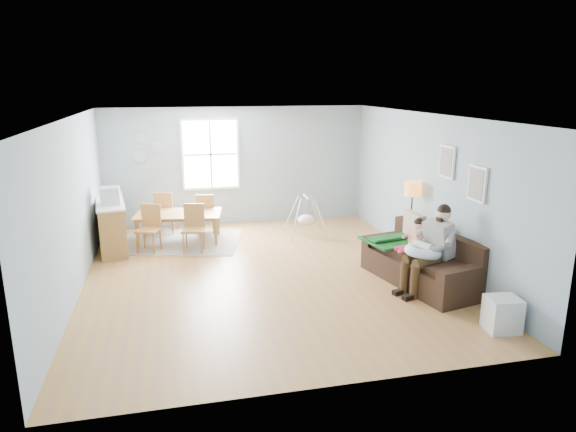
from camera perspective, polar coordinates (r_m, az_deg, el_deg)
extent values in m
cube|color=#AC813D|center=(8.96, -2.54, -6.73)|extent=(8.40, 9.40, 0.08)
cube|color=white|center=(8.36, -2.77, 13.09)|extent=(8.40, 9.40, 0.60)
cube|color=#879CB1|center=(13.10, -6.35, 6.30)|extent=(8.40, 0.08, 3.90)
cube|color=#879CB1|center=(4.29, 8.94, -11.38)|extent=(8.40, 0.08, 3.90)
cube|color=#879CB1|center=(10.15, 21.17, 3.00)|extent=(0.08, 9.40, 3.90)
cube|color=white|center=(11.83, -8.61, 6.81)|extent=(1.32, 0.06, 1.62)
cube|color=white|center=(11.80, -8.60, 6.79)|extent=(1.20, 0.02, 1.50)
cube|color=white|center=(11.79, -8.59, 6.78)|extent=(1.20, 0.03, 0.04)
cube|color=white|center=(11.79, -8.59, 6.78)|extent=(0.04, 0.03, 1.50)
cube|color=white|center=(8.20, 20.29, 3.38)|extent=(0.04, 0.44, 0.54)
cube|color=slate|center=(8.18, 20.14, 3.37)|extent=(0.01, 0.36, 0.46)
cube|color=white|center=(8.92, 17.27, 5.77)|extent=(0.04, 0.44, 0.54)
cube|color=slate|center=(8.91, 17.13, 5.77)|extent=(0.01, 0.36, 0.46)
cylinder|color=#95AAB3|center=(11.76, -16.06, 8.33)|extent=(0.24, 0.02, 0.24)
cylinder|color=#95AAB3|center=(11.77, -14.28, 7.47)|extent=(0.26, 0.02, 0.26)
cylinder|color=#95AAB3|center=(11.81, -16.17, 6.39)|extent=(0.28, 0.02, 0.28)
cube|color=black|center=(8.77, 14.46, -5.92)|extent=(1.35, 2.27, 0.43)
cube|color=black|center=(8.86, 16.40, -2.91)|extent=(0.65, 2.12, 0.44)
cube|color=black|center=(8.01, 18.98, -6.01)|extent=(0.93, 0.39, 0.16)
cube|color=black|center=(9.39, 10.85, -2.45)|extent=(0.93, 0.39, 0.16)
cube|color=#155C29|center=(9.17, 11.68, -2.64)|extent=(1.12, 1.01, 0.04)
cube|color=tan|center=(9.18, 13.84, -1.22)|extent=(0.18, 0.52, 0.51)
cube|color=gray|center=(8.43, 16.45, -2.46)|extent=(0.48, 0.53, 0.61)
sphere|color=#DEAE88|center=(8.37, 16.93, 0.26)|extent=(0.22, 0.22, 0.22)
sphere|color=black|center=(8.36, 16.95, 0.57)|extent=(0.21, 0.21, 0.21)
cylinder|color=#342613|center=(8.19, 15.13, -4.97)|extent=(0.49, 0.30, 0.16)
cylinder|color=#342613|center=(8.33, 14.03, -4.55)|extent=(0.49, 0.30, 0.16)
cylinder|color=#342613|center=(8.13, 13.89, -7.15)|extent=(0.13, 0.13, 0.53)
cylinder|color=#342613|center=(8.28, 12.80, -6.69)|extent=(0.13, 0.13, 0.53)
cube|color=black|center=(8.16, 13.38, -8.73)|extent=(0.26, 0.17, 0.08)
cube|color=black|center=(8.31, 12.30, -8.24)|extent=(0.26, 0.17, 0.08)
torus|color=silver|center=(8.26, 14.75, -3.85)|extent=(0.74, 0.73, 0.23)
cylinder|color=silver|center=(8.23, 14.78, -3.28)|extent=(0.25, 0.34, 0.14)
sphere|color=#DEAE88|center=(8.35, 13.94, -2.83)|extent=(0.12, 0.12, 0.12)
cube|color=white|center=(8.79, 14.08, -2.47)|extent=(0.26, 0.29, 0.36)
sphere|color=#DEAE88|center=(8.74, 14.33, -0.91)|extent=(0.17, 0.17, 0.17)
sphere|color=black|center=(8.73, 14.34, -0.72)|extent=(0.16, 0.16, 0.16)
cylinder|color=#E2375D|center=(8.65, 13.03, -3.78)|extent=(0.31, 0.14, 0.09)
cylinder|color=#E2375D|center=(8.75, 12.51, -3.53)|extent=(0.31, 0.14, 0.09)
cylinder|color=#E2375D|center=(8.62, 12.23, -4.96)|extent=(0.07, 0.07, 0.29)
cylinder|color=#E2375D|center=(8.73, 11.71, -4.69)|extent=(0.07, 0.07, 0.29)
cylinder|color=black|center=(10.00, 13.24, -4.50)|extent=(0.26, 0.26, 0.03)
cylinder|color=black|center=(9.82, 13.45, -1.00)|extent=(0.03, 0.03, 1.29)
cylinder|color=orange|center=(9.66, 13.69, 2.96)|extent=(0.30, 0.30, 0.26)
cube|color=silver|center=(7.51, 22.72, -10.03)|extent=(0.46, 0.41, 0.47)
cube|color=black|center=(7.42, 21.44, -10.19)|extent=(0.06, 0.32, 0.37)
cube|color=#9E9990|center=(10.97, -11.92, -2.76)|extent=(2.83, 2.41, 0.01)
imported|color=olive|center=(10.89, -12.01, -1.26)|extent=(1.86, 1.23, 0.61)
cube|color=olive|center=(10.33, -15.28, -1.51)|extent=(0.54, 0.54, 0.04)
cube|color=olive|center=(10.43, -14.96, 0.08)|extent=(0.38, 0.18, 0.46)
cylinder|color=olive|center=(10.31, -16.42, -2.91)|extent=(0.04, 0.04, 0.45)
cylinder|color=olive|center=(10.18, -14.69, -3.02)|extent=(0.04, 0.04, 0.45)
cylinder|color=olive|center=(10.60, -15.68, -2.37)|extent=(0.04, 0.04, 0.45)
cylinder|color=olive|center=(10.47, -13.99, -2.47)|extent=(0.04, 0.04, 0.45)
cube|color=olive|center=(10.11, -10.48, -1.53)|extent=(0.50, 0.50, 0.04)
cube|color=olive|center=(10.23, -10.39, 0.12)|extent=(0.40, 0.12, 0.46)
cylinder|color=olive|center=(10.04, -11.53, -3.04)|extent=(0.04, 0.04, 0.45)
cylinder|color=olive|center=(9.99, -9.59, -3.05)|extent=(0.04, 0.04, 0.45)
cylinder|color=olive|center=(10.36, -11.22, -2.47)|extent=(0.04, 0.04, 0.45)
cylinder|color=olive|center=(10.31, -9.34, -2.47)|extent=(0.04, 0.04, 0.45)
cube|color=olive|center=(11.60, -13.41, 0.39)|extent=(0.51, 0.51, 0.04)
cube|color=olive|center=(11.36, -13.70, 1.39)|extent=(0.40, 0.13, 0.46)
cylinder|color=olive|center=(11.78, -12.35, -0.47)|extent=(0.04, 0.04, 0.45)
cylinder|color=olive|center=(11.86, -13.97, -0.47)|extent=(0.04, 0.04, 0.45)
cylinder|color=olive|center=(11.46, -12.70, -0.91)|extent=(0.04, 0.04, 0.45)
cylinder|color=olive|center=(11.54, -14.36, -0.91)|extent=(0.04, 0.04, 0.45)
cube|color=olive|center=(11.41, -9.12, 0.28)|extent=(0.45, 0.45, 0.04)
cube|color=olive|center=(11.18, -9.21, 1.24)|extent=(0.39, 0.08, 0.44)
cylinder|color=olive|center=(11.62, -8.23, -0.54)|extent=(0.04, 0.04, 0.43)
cylinder|color=olive|center=(11.64, -9.84, -0.58)|extent=(0.04, 0.04, 0.43)
cylinder|color=olive|center=(11.30, -8.28, -0.96)|extent=(0.04, 0.04, 0.43)
cylinder|color=olive|center=(11.32, -9.94, -1.01)|extent=(0.04, 0.04, 0.43)
cube|color=olive|center=(10.77, -18.98, -0.97)|extent=(0.68, 1.75, 0.95)
cube|color=silver|center=(10.66, -19.19, 1.54)|extent=(0.73, 1.80, 0.04)
cube|color=silver|center=(10.30, -19.12, 2.15)|extent=(0.36, 0.34, 0.33)
cube|color=black|center=(10.31, -20.03, 2.09)|extent=(0.03, 0.27, 0.23)
cylinder|color=silver|center=(10.87, 2.04, 2.12)|extent=(0.05, 0.50, 0.04)
ellipsoid|color=beige|center=(10.99, 2.01, -0.41)|extent=(0.36, 0.36, 0.22)
cylinder|color=silver|center=(10.93, 2.02, 0.85)|extent=(0.01, 0.01, 0.40)
cylinder|color=silver|center=(10.65, 0.90, -0.50)|extent=(0.32, 0.31, 0.87)
cylinder|color=silver|center=(10.77, 3.79, -0.35)|extent=(0.30, 0.33, 0.87)
cylinder|color=silver|center=(11.18, 0.31, 0.23)|extent=(0.30, 0.33, 0.87)
cylinder|color=silver|center=(11.29, 3.07, 0.36)|extent=(0.32, 0.31, 0.87)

